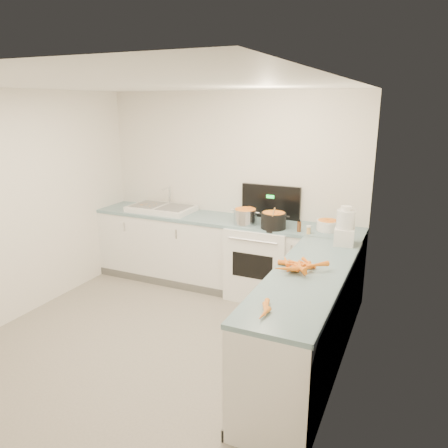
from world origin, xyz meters
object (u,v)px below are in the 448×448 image
at_px(black_pot, 273,221).
at_px(spice_jar, 309,230).
at_px(food_processor, 345,228).
at_px(extract_bottle, 299,227).
at_px(stove, 262,259).
at_px(mixing_bowl, 328,225).
at_px(steel_pot, 245,217).
at_px(sink, 162,208).

height_order(black_pot, spice_jar, black_pot).
bearing_deg(food_processor, extract_bottle, 155.12).
bearing_deg(black_pot, spice_jar, -6.93).
bearing_deg(extract_bottle, spice_jar, -19.06).
height_order(stove, food_processor, stove).
height_order(black_pot, extract_bottle, black_pot).
bearing_deg(mixing_bowl, stove, -178.65).
xyz_separation_m(mixing_bowl, extract_bottle, (-0.28, -0.18, -0.00)).
xyz_separation_m(steel_pot, extract_bottle, (0.67, -0.04, -0.02)).
height_order(sink, steel_pot, sink).
bearing_deg(steel_pot, spice_jar, -6.15).
distance_m(stove, extract_bottle, 0.74).
distance_m(black_pot, food_processor, 0.89).
distance_m(steel_pot, spice_jar, 0.80).
height_order(extract_bottle, food_processor, food_processor).
bearing_deg(sink, stove, -0.62).
xyz_separation_m(stove, mixing_bowl, (0.78, 0.02, 0.52)).
bearing_deg(steel_pot, mixing_bowl, 8.37).
bearing_deg(mixing_bowl, spice_jar, -125.91).
bearing_deg(extract_bottle, stove, 161.40).
distance_m(steel_pot, food_processor, 1.25).
distance_m(stove, black_pot, 0.60).
bearing_deg(stove, steel_pot, -145.60).
bearing_deg(spice_jar, black_pot, 173.07).
bearing_deg(stove, mixing_bowl, 1.35).
bearing_deg(black_pot, food_processor, -17.11).
height_order(steel_pot, black_pot, same).
distance_m(black_pot, extract_bottle, 0.31).
bearing_deg(spice_jar, sink, 173.81).
relative_size(extract_bottle, food_processor, 0.29).
xyz_separation_m(stove, extract_bottle, (0.49, -0.17, 0.52)).
bearing_deg(sink, extract_bottle, -5.35).
relative_size(steel_pot, mixing_bowl, 1.10).
relative_size(black_pot, food_processor, 0.72).
bearing_deg(extract_bottle, mixing_bowl, 33.01).
bearing_deg(black_pot, steel_pot, 174.77).
distance_m(steel_pot, extract_bottle, 0.68).
bearing_deg(food_processor, stove, 158.05).
bearing_deg(mixing_bowl, black_pot, -163.62).
relative_size(extract_bottle, spice_jar, 1.51).
distance_m(extract_bottle, food_processor, 0.61).
bearing_deg(food_processor, spice_jar, 153.55).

